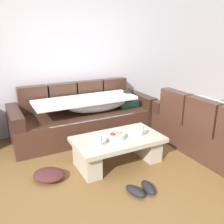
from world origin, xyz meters
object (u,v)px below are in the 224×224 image
object	(u,v)px
pair_of_shoes	(142,189)
coffee_table	(118,147)
open_magazine	(136,133)
couch_along_wall	(86,116)
couch_near_window	(216,132)
crumpled_garment	(49,175)
wine_glass_near_right	(141,129)
fruit_bowl	(115,135)
wine_glass_near_left	(100,139)

from	to	relation	value
pair_of_shoes	coffee_table	bearing A→B (deg)	83.44
open_magazine	pair_of_shoes	distance (m)	0.88
couch_along_wall	couch_near_window	world-z (taller)	same
couch_along_wall	couch_near_window	size ratio (longest dim) A/B	1.19
coffee_table	crumpled_garment	xyz separation A→B (m)	(-0.95, 0.04, -0.18)
couch_along_wall	open_magazine	size ratio (longest dim) A/B	8.64
couch_near_window	coffee_table	distance (m)	1.49
wine_glass_near_right	pair_of_shoes	distance (m)	0.83
couch_along_wall	coffee_table	xyz separation A→B (m)	(0.01, -1.14, -0.09)
fruit_bowl	couch_near_window	bearing A→B (deg)	-15.41
open_magazine	couch_near_window	bearing A→B (deg)	-39.01
fruit_bowl	crumpled_garment	xyz separation A→B (m)	(-0.91, 0.04, -0.36)
coffee_table	wine_glass_near_left	xyz separation A→B (m)	(-0.34, -0.15, 0.26)
couch_along_wall	coffee_table	distance (m)	1.14
fruit_bowl	wine_glass_near_left	distance (m)	0.34
couch_along_wall	wine_glass_near_left	bearing A→B (deg)	-104.47
coffee_table	open_magazine	xyz separation A→B (m)	(0.29, 0.01, 0.15)
couch_near_window	wine_glass_near_right	distance (m)	1.19
wine_glass_near_right	open_magazine	distance (m)	0.17
wine_glass_near_left	crumpled_garment	bearing A→B (deg)	163.05
fruit_bowl	wine_glass_near_left	size ratio (longest dim) A/B	1.69
pair_of_shoes	couch_near_window	bearing A→B (deg)	11.53
wine_glass_near_left	crumpled_garment	distance (m)	0.77
open_magazine	pair_of_shoes	world-z (taller)	open_magazine
couch_along_wall	fruit_bowl	xyz separation A→B (m)	(-0.03, -1.14, 0.09)
wine_glass_near_left	crumpled_garment	size ratio (longest dim) A/B	0.42
fruit_bowl	wine_glass_near_right	bearing A→B (deg)	-20.59
fruit_bowl	open_magazine	bearing A→B (deg)	1.62
couch_along_wall	fruit_bowl	distance (m)	1.14
pair_of_shoes	wine_glass_near_right	bearing A→B (deg)	58.06
couch_along_wall	wine_glass_near_left	distance (m)	1.34
couch_near_window	pair_of_shoes	xyz separation A→B (m)	(-1.52, -0.31, -0.29)
fruit_bowl	crumpled_garment	distance (m)	0.98
wine_glass_near_right	crumpled_garment	bearing A→B (deg)	172.57
couch_near_window	coffee_table	bearing A→B (deg)	74.20
couch_near_window	crumpled_garment	distance (m)	2.44
wine_glass_near_right	open_magazine	bearing A→B (deg)	88.60
fruit_bowl	pair_of_shoes	xyz separation A→B (m)	(-0.04, -0.72, -0.37)
wine_glass_near_left	open_magazine	size ratio (longest dim) A/B	0.59
couch_along_wall	pair_of_shoes	size ratio (longest dim) A/B	7.03
coffee_table	pair_of_shoes	world-z (taller)	coffee_table
coffee_table	couch_along_wall	bearing A→B (deg)	90.33
couch_near_window	wine_glass_near_right	size ratio (longest dim) A/B	12.22
wine_glass_near_right	crumpled_garment	world-z (taller)	wine_glass_near_right
open_magazine	coffee_table	bearing A→B (deg)	162.96
wine_glass_near_left	wine_glass_near_right	xyz separation A→B (m)	(0.63, 0.02, 0.00)
couch_along_wall	wine_glass_near_left	world-z (taller)	couch_along_wall
wine_glass_near_left	pair_of_shoes	world-z (taller)	wine_glass_near_left
wine_glass_near_right	pair_of_shoes	size ratio (longest dim) A/B	0.48
couch_along_wall	wine_glass_near_right	xyz separation A→B (m)	(0.29, -1.26, 0.17)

